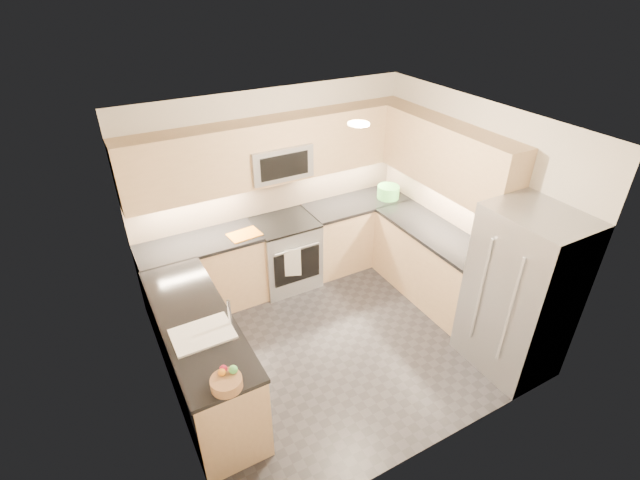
{
  "coord_description": "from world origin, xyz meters",
  "views": [
    {
      "loc": [
        -2.06,
        -3.39,
        3.74
      ],
      "look_at": [
        0.0,
        0.35,
        1.15
      ],
      "focal_mm": 26.0,
      "sensor_mm": 36.0,
      "label": 1
    }
  ],
  "objects_px": {
    "cutting_board": "(244,235)",
    "fruit_basket": "(226,383)",
    "refrigerator": "(520,293)",
    "microwave": "(277,160)",
    "gas_range": "(286,253)",
    "utensil_bowl": "(388,192)"
  },
  "relations": [
    {
      "from": "microwave",
      "to": "refrigerator",
      "type": "height_order",
      "value": "microwave"
    },
    {
      "from": "gas_range",
      "to": "utensil_bowl",
      "type": "relative_size",
      "value": 3.02
    },
    {
      "from": "utensil_bowl",
      "to": "fruit_basket",
      "type": "distance_m",
      "value": 3.69
    },
    {
      "from": "utensil_bowl",
      "to": "cutting_board",
      "type": "relative_size",
      "value": 0.81
    },
    {
      "from": "refrigerator",
      "to": "utensil_bowl",
      "type": "relative_size",
      "value": 5.98
    },
    {
      "from": "gas_range",
      "to": "cutting_board",
      "type": "xyz_separation_m",
      "value": [
        -0.56,
        -0.09,
        0.49
      ]
    },
    {
      "from": "microwave",
      "to": "utensil_bowl",
      "type": "distance_m",
      "value": 1.68
    },
    {
      "from": "refrigerator",
      "to": "cutting_board",
      "type": "relative_size",
      "value": 4.85
    },
    {
      "from": "microwave",
      "to": "refrigerator",
      "type": "bearing_deg",
      "value": -60.38
    },
    {
      "from": "refrigerator",
      "to": "fruit_basket",
      "type": "distance_m",
      "value": 2.97
    },
    {
      "from": "gas_range",
      "to": "cutting_board",
      "type": "bearing_deg",
      "value": -171.4
    },
    {
      "from": "refrigerator",
      "to": "gas_range",
      "type": "bearing_deg",
      "value": 120.88
    },
    {
      "from": "microwave",
      "to": "fruit_basket",
      "type": "xyz_separation_m",
      "value": [
        -1.51,
        -2.31,
        -0.72
      ]
    },
    {
      "from": "fruit_basket",
      "to": "gas_range",
      "type": "bearing_deg",
      "value": 55.4
    },
    {
      "from": "gas_range",
      "to": "fruit_basket",
      "type": "distance_m",
      "value": 2.7
    },
    {
      "from": "utensil_bowl",
      "to": "fruit_basket",
      "type": "height_order",
      "value": "utensil_bowl"
    },
    {
      "from": "cutting_board",
      "to": "fruit_basket",
      "type": "relative_size",
      "value": 1.52
    },
    {
      "from": "gas_range",
      "to": "fruit_basket",
      "type": "height_order",
      "value": "fruit_basket"
    },
    {
      "from": "microwave",
      "to": "fruit_basket",
      "type": "bearing_deg",
      "value": -123.12
    },
    {
      "from": "microwave",
      "to": "refrigerator",
      "type": "relative_size",
      "value": 0.42
    },
    {
      "from": "gas_range",
      "to": "microwave",
      "type": "bearing_deg",
      "value": 90.0
    },
    {
      "from": "microwave",
      "to": "utensil_bowl",
      "type": "bearing_deg",
      "value": -7.86
    }
  ]
}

